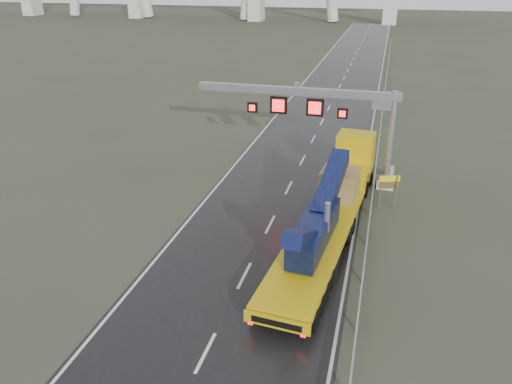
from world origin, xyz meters
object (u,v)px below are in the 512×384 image
(sign_gantry, at_px, (325,109))
(heavy_haul_truck, at_px, (335,197))
(striped_barrier, at_px, (389,172))
(exit_sign_pair, at_px, (389,185))

(sign_gantry, xyz_separation_m, heavy_haul_truck, (1.73, -6.77, -3.80))
(heavy_haul_truck, bearing_deg, striped_barrier, 74.30)
(sign_gantry, bearing_deg, exit_sign_pair, -35.26)
(heavy_haul_truck, bearing_deg, exit_sign_pair, 50.21)
(heavy_haul_truck, height_order, striped_barrier, heavy_haul_truck)
(sign_gantry, xyz_separation_m, exit_sign_pair, (5.00, -3.53, -3.94))
(exit_sign_pair, relative_size, striped_barrier, 2.36)
(sign_gantry, distance_m, exit_sign_pair, 7.28)
(sign_gantry, bearing_deg, striped_barrier, 20.13)
(exit_sign_pair, distance_m, striped_barrier, 5.51)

